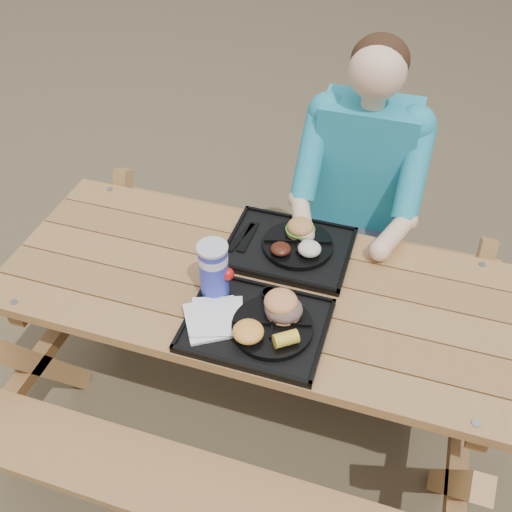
% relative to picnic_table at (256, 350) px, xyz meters
% --- Properties ---
extents(ground, '(60.00, 60.00, 0.00)m').
position_rel_picnic_table_xyz_m(ground, '(0.00, 0.00, -0.38)').
color(ground, '#999999').
rests_on(ground, ground).
extents(picnic_table, '(1.80, 1.49, 0.75)m').
position_rel_picnic_table_xyz_m(picnic_table, '(0.00, 0.00, 0.00)').
color(picnic_table, '#999999').
rests_on(picnic_table, ground).
extents(tray_near, '(0.45, 0.35, 0.02)m').
position_rel_picnic_table_xyz_m(tray_near, '(0.06, -0.19, 0.39)').
color(tray_near, black).
rests_on(tray_near, picnic_table).
extents(tray_far, '(0.45, 0.35, 0.02)m').
position_rel_picnic_table_xyz_m(tray_far, '(0.07, 0.20, 0.39)').
color(tray_far, black).
rests_on(tray_far, picnic_table).
extents(plate_near, '(0.26, 0.26, 0.02)m').
position_rel_picnic_table_xyz_m(plate_near, '(0.12, -0.20, 0.41)').
color(plate_near, black).
rests_on(plate_near, tray_near).
extents(plate_far, '(0.26, 0.26, 0.02)m').
position_rel_picnic_table_xyz_m(plate_far, '(0.10, 0.21, 0.41)').
color(plate_far, black).
rests_on(plate_far, tray_far).
extents(napkin_stack, '(0.24, 0.24, 0.02)m').
position_rel_picnic_table_xyz_m(napkin_stack, '(-0.07, -0.22, 0.40)').
color(napkin_stack, white).
rests_on(napkin_stack, tray_near).
extents(soda_cup, '(0.10, 0.10, 0.19)m').
position_rel_picnic_table_xyz_m(soda_cup, '(-0.11, -0.10, 0.49)').
color(soda_cup, '#1722B1').
rests_on(soda_cup, tray_near).
extents(condiment_bbq, '(0.06, 0.06, 0.03)m').
position_rel_picnic_table_xyz_m(condiment_bbq, '(0.07, -0.07, 0.41)').
color(condiment_bbq, '#340805').
rests_on(condiment_bbq, tray_near).
extents(condiment_mustard, '(0.05, 0.05, 0.03)m').
position_rel_picnic_table_xyz_m(condiment_mustard, '(0.13, -0.06, 0.41)').
color(condiment_mustard, yellow).
rests_on(condiment_mustard, tray_near).
extents(sandwich, '(0.11, 0.11, 0.12)m').
position_rel_picnic_table_xyz_m(sandwich, '(0.14, -0.14, 0.47)').
color(sandwich, '#EA9152').
rests_on(sandwich, plate_near).
extents(mac_cheese, '(0.10, 0.10, 0.05)m').
position_rel_picnic_table_xyz_m(mac_cheese, '(0.06, -0.26, 0.44)').
color(mac_cheese, '#FFB043').
rests_on(mac_cheese, plate_near).
extents(corn_cob, '(0.11, 0.11, 0.04)m').
position_rel_picnic_table_xyz_m(corn_cob, '(0.18, -0.25, 0.44)').
color(corn_cob, yellow).
rests_on(corn_cob, plate_near).
extents(cutlery_far, '(0.03, 0.18, 0.01)m').
position_rel_picnic_table_xyz_m(cutlery_far, '(-0.10, 0.20, 0.40)').
color(cutlery_far, black).
rests_on(cutlery_far, tray_far).
extents(burger, '(0.10, 0.10, 0.09)m').
position_rel_picnic_table_xyz_m(burger, '(0.09, 0.26, 0.46)').
color(burger, '#C08444').
rests_on(burger, plate_far).
extents(baked_beans, '(0.07, 0.07, 0.03)m').
position_rel_picnic_table_xyz_m(baked_beans, '(0.05, 0.14, 0.43)').
color(baked_beans, '#46190E').
rests_on(baked_beans, plate_far).
extents(potato_salad, '(0.08, 0.08, 0.05)m').
position_rel_picnic_table_xyz_m(potato_salad, '(0.15, 0.16, 0.44)').
color(potato_salad, silver).
rests_on(potato_salad, plate_far).
extents(diner, '(0.48, 0.84, 1.28)m').
position_rel_picnic_table_xyz_m(diner, '(0.25, 0.67, 0.27)').
color(diner, '#17A498').
rests_on(diner, ground).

